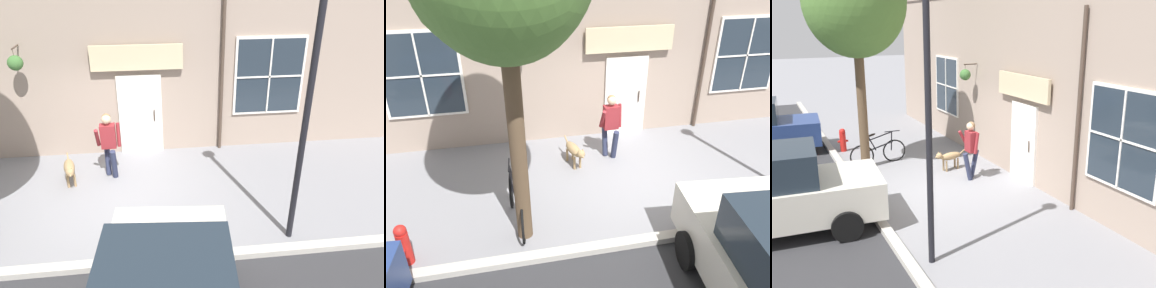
% 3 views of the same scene
% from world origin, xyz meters
% --- Properties ---
extents(ground_plane, '(90.00, 90.00, 0.00)m').
position_xyz_m(ground_plane, '(0.00, 0.00, 0.00)').
color(ground_plane, gray).
extents(storefront_facade, '(0.95, 18.00, 5.11)m').
position_xyz_m(storefront_facade, '(-2.34, 0.00, 2.55)').
color(storefront_facade, gray).
rests_on(storefront_facade, ground_plane).
extents(pedestrian_walking, '(0.57, 0.55, 1.60)m').
position_xyz_m(pedestrian_walking, '(-0.98, -0.15, 0.95)').
color(pedestrian_walking, '#282D47').
rests_on(pedestrian_walking, ground_plane).
extents(dog_on_leash, '(1.08, 0.39, 0.61)m').
position_xyz_m(dog_on_leash, '(-0.75, -1.06, 0.40)').
color(dog_on_leash, '#997A51').
rests_on(dog_on_leash, ground_plane).
extents(street_lamp, '(0.32, 0.32, 5.25)m').
position_xyz_m(street_lamp, '(1.58, 3.30, 3.39)').
color(street_lamp, black).
rests_on(street_lamp, ground_plane).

